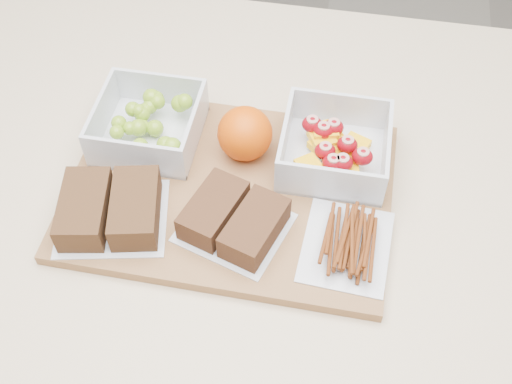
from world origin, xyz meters
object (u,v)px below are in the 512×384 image
sandwich_bag_left (110,209)px  fruit_container (334,149)px  grape_container (150,124)px  orange (245,134)px  cutting_board (230,191)px  pretzel_bag (347,241)px  sandwich_bag_center (234,219)px

sandwich_bag_left → fruit_container: bearing=29.2°
grape_container → fruit_container: 0.25m
orange → sandwich_bag_left: bearing=-135.6°
cutting_board → pretzel_bag: bearing=-21.9°
fruit_container → orange: bearing=-176.8°
grape_container → fruit_container: (0.25, 0.00, -0.00)m
grape_container → sandwich_bag_left: size_ratio=0.87×
fruit_container → orange: orange is taller
fruit_container → orange: (-0.12, -0.01, 0.01)m
orange → sandwich_bag_center: size_ratio=0.49×
grape_container → pretzel_bag: size_ratio=1.03×
fruit_container → pretzel_bag: size_ratio=1.05×
grape_container → fruit_container: bearing=0.2°
cutting_board → grape_container: grape_container is taller
fruit_container → pretzel_bag: bearing=-77.0°
sandwich_bag_center → pretzel_bag: 0.14m
cutting_board → sandwich_bag_left: 0.16m
sandwich_bag_center → fruit_container: bearing=50.9°
cutting_board → sandwich_bag_left: bearing=-150.3°
fruit_container → pretzel_bag: 0.14m
cutting_board → pretzel_bag: size_ratio=3.17×
pretzel_bag → sandwich_bag_center: bearing=178.9°
orange → pretzel_bag: 0.20m
fruit_container → sandwich_bag_left: (-0.26, -0.15, -0.00)m
fruit_container → sandwich_bag_center: 0.17m
cutting_board → pretzel_bag: (0.16, -0.07, 0.02)m
grape_container → fruit_container: size_ratio=0.98×
cutting_board → fruit_container: 0.15m
orange → cutting_board: bearing=-97.1°
fruit_container → cutting_board: bearing=-150.8°
fruit_container → orange: 0.12m
cutting_board → pretzel_bag: pretzel_bag is taller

